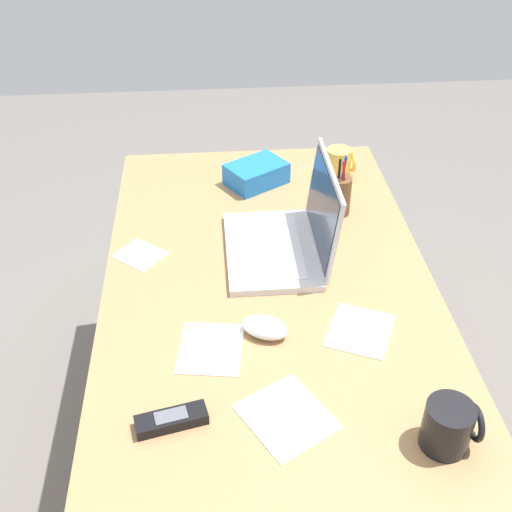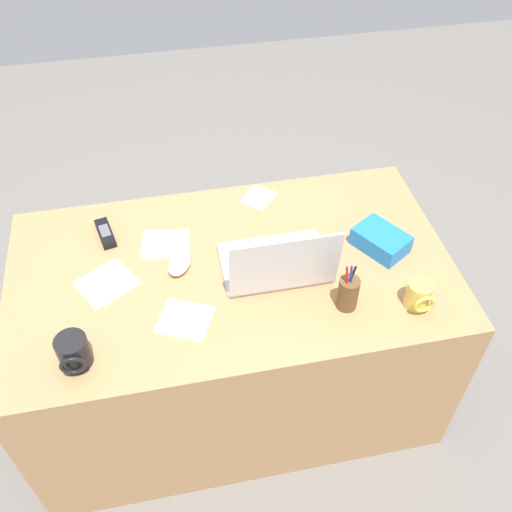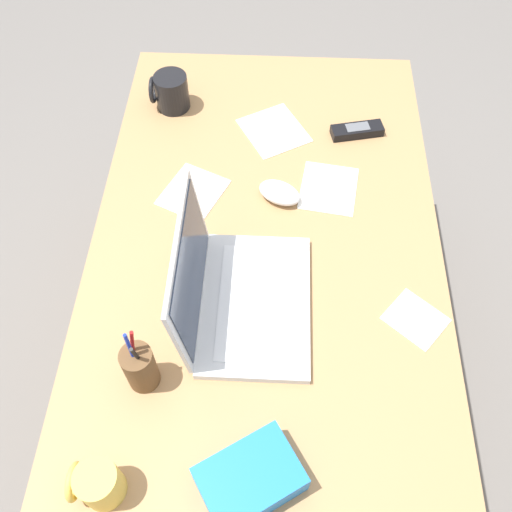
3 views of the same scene
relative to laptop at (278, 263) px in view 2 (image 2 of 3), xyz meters
name	(u,v)px [view 2 (image 2 of 3)]	position (x,y,z in m)	size (l,w,h in m)	color
ground_plane	(237,384)	(0.14, -0.06, -0.75)	(6.00, 6.00, 0.00)	slate
desk	(234,333)	(0.14, -0.06, -0.40)	(1.42, 0.80, 0.70)	#A87C4F
laptop	(278,263)	(0.00, 0.00, 0.00)	(0.34, 0.26, 0.24)	silver
computer_mouse	(179,264)	(0.30, -0.09, -0.03)	(0.07, 0.11, 0.04)	white
coffee_mug_white	(419,295)	(-0.38, 0.21, 0.00)	(0.07, 0.09, 0.09)	#E0BC4C
coffee_mug_tall	(74,352)	(0.62, 0.22, 0.00)	(0.09, 0.10, 0.10)	black
cordless_phone	(105,233)	(0.53, -0.29, -0.04)	(0.07, 0.14, 0.03)	black
pen_holder	(348,293)	(-0.17, 0.17, 0.01)	(0.06, 0.06, 0.18)	brown
snack_bag	(381,240)	(-0.36, -0.05, -0.02)	(0.12, 0.17, 0.06)	blue
paper_note_near_laptop	(259,197)	(-0.02, -0.38, -0.05)	(0.10, 0.11, 0.00)	white
paper_note_left	(107,283)	(0.53, -0.07, -0.05)	(0.16, 0.15, 0.00)	white
paper_note_right	(165,244)	(0.34, -0.21, -0.05)	(0.16, 0.13, 0.00)	white
paper_note_front	(185,319)	(0.31, 0.13, -0.05)	(0.15, 0.13, 0.00)	white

